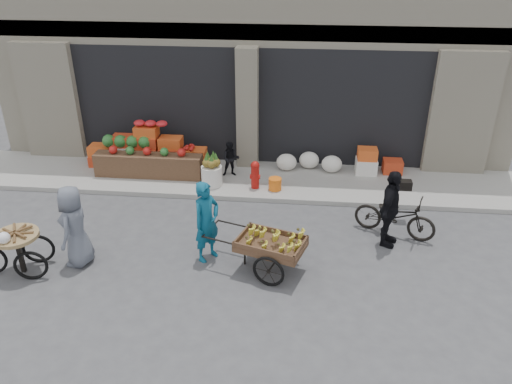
# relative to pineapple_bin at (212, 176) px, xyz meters

# --- Properties ---
(ground) EXTENTS (80.00, 80.00, 0.00)m
(ground) POSITION_rel_pineapple_bin_xyz_m (0.75, -3.60, -0.37)
(ground) COLOR #424244
(ground) RESTS_ON ground
(sidewalk) EXTENTS (18.00, 2.20, 0.12)m
(sidewalk) POSITION_rel_pineapple_bin_xyz_m (0.75, 0.50, -0.31)
(sidewalk) COLOR gray
(sidewalk) RESTS_ON ground
(building) EXTENTS (14.00, 6.45, 7.00)m
(building) POSITION_rel_pineapple_bin_xyz_m (0.75, 4.43, 3.00)
(building) COLOR beige
(building) RESTS_ON ground
(fruit_display) EXTENTS (3.10, 1.12, 1.24)m
(fruit_display) POSITION_rel_pineapple_bin_xyz_m (-1.73, 0.78, 0.30)
(fruit_display) COLOR #B73519
(fruit_display) RESTS_ON sidewalk
(pineapple_bin) EXTENTS (0.52, 0.52, 0.50)m
(pineapple_bin) POSITION_rel_pineapple_bin_xyz_m (0.00, 0.00, 0.00)
(pineapple_bin) COLOR silver
(pineapple_bin) RESTS_ON sidewalk
(fire_hydrant) EXTENTS (0.22, 0.22, 0.71)m
(fire_hydrant) POSITION_rel_pineapple_bin_xyz_m (1.10, -0.05, 0.13)
(fire_hydrant) COLOR #A5140F
(fire_hydrant) RESTS_ON sidewalk
(orange_bucket) EXTENTS (0.32, 0.32, 0.30)m
(orange_bucket) POSITION_rel_pineapple_bin_xyz_m (1.60, -0.10, -0.10)
(orange_bucket) COLOR orange
(orange_bucket) RESTS_ON sidewalk
(right_bay_goods) EXTENTS (3.35, 0.60, 0.70)m
(right_bay_goods) POSITION_rel_pineapple_bin_xyz_m (3.36, 1.10, 0.04)
(right_bay_goods) COLOR silver
(right_bay_goods) RESTS_ON sidewalk
(seated_person) EXTENTS (0.51, 0.43, 0.93)m
(seated_person) POSITION_rel_pineapple_bin_xyz_m (0.40, 0.60, 0.21)
(seated_person) COLOR black
(seated_person) RESTS_ON sidewalk
(banana_cart) EXTENTS (2.24, 1.42, 0.88)m
(banana_cart) POSITION_rel_pineapple_bin_xyz_m (1.69, -3.30, 0.27)
(banana_cart) COLOR brown
(banana_cart) RESTS_ON ground
(vendor_woman) EXTENTS (0.68, 0.72, 1.66)m
(vendor_woman) POSITION_rel_pineapple_bin_xyz_m (0.47, -3.00, 0.46)
(vendor_woman) COLOR navy
(vendor_woman) RESTS_ON ground
(tricycle_cart) EXTENTS (1.46, 1.01, 0.95)m
(tricycle_cart) POSITION_rel_pineapple_bin_xyz_m (-2.97, -3.82, 0.20)
(tricycle_cart) COLOR #9E7F51
(tricycle_cart) RESTS_ON ground
(vendor_grey) EXTENTS (0.55, 0.82, 1.65)m
(vendor_grey) POSITION_rel_pineapple_bin_xyz_m (-2.00, -3.41, 0.45)
(vendor_grey) COLOR slate
(vendor_grey) RESTS_ON ground
(bicycle) EXTENTS (1.82, 1.17, 0.90)m
(bicycle) POSITION_rel_pineapple_bin_xyz_m (4.25, -1.73, 0.08)
(bicycle) COLOR black
(bicycle) RESTS_ON ground
(cyclist) EXTENTS (0.73, 1.05, 1.65)m
(cyclist) POSITION_rel_pineapple_bin_xyz_m (4.05, -2.13, 0.46)
(cyclist) COLOR black
(cyclist) RESTS_ON ground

